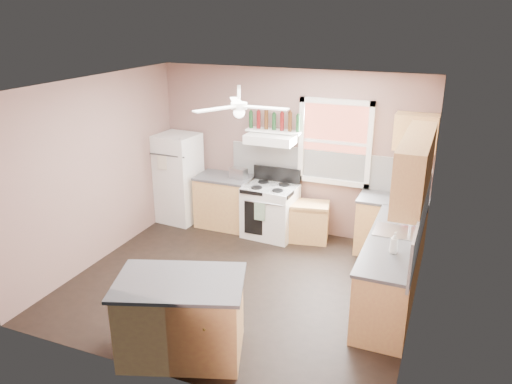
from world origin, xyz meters
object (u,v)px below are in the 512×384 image
at_px(cart, 308,222).
at_px(island, 182,319).
at_px(toaster, 238,173).
at_px(refrigerator, 179,178).
at_px(stove, 270,211).

relative_size(cart, island, 0.51).
bearing_deg(toaster, cart, 9.75).
height_order(refrigerator, toaster, refrigerator).
bearing_deg(cart, refrigerator, 170.44).
xyz_separation_m(refrigerator, cart, (2.35, 0.04, -0.46)).
bearing_deg(island, cart, 63.24).
relative_size(toaster, stove, 0.33).
height_order(cart, island, island).
height_order(refrigerator, island, refrigerator).
distance_m(stove, island, 3.22).
bearing_deg(cart, toaster, 168.42).
bearing_deg(stove, toaster, 176.30).
distance_m(refrigerator, toaster, 1.14).
xyz_separation_m(refrigerator, stove, (1.72, -0.02, -0.35)).
distance_m(refrigerator, island, 3.77).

